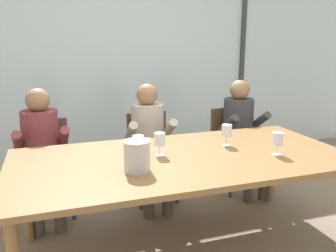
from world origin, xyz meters
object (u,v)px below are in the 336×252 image
(dining_table, at_px, (183,164))
(ice_bucket_primary, at_px, (137,155))
(chair_center, at_px, (232,142))
(wine_glass_near_bucket, at_px, (160,140))
(person_beige_jumper, at_px, (149,137))
(wine_glass_by_right_taster, at_px, (227,131))
(wine_glass_center_pour, at_px, (277,140))
(chair_near_curtain, at_px, (47,160))
(wine_glass_by_left_taster, at_px, (138,143))
(person_maroon_top, at_px, (42,147))
(person_charcoal_jacket, at_px, (242,129))
(chair_left_of_center, at_px, (150,149))

(dining_table, height_order, ice_bucket_primary, ice_bucket_primary)
(chair_center, relative_size, wine_glass_near_bucket, 5.00)
(person_beige_jumper, relative_size, wine_glass_by_right_taster, 6.83)
(person_beige_jumper, bearing_deg, wine_glass_center_pour, -54.87)
(chair_near_curtain, bearing_deg, wine_glass_near_bucket, -50.81)
(person_beige_jumper, relative_size, wine_glass_by_left_taster, 6.83)
(dining_table, relative_size, wine_glass_by_right_taster, 14.35)
(person_maroon_top, distance_m, wine_glass_by_right_taster, 1.63)
(chair_center, distance_m, person_charcoal_jacket, 0.22)
(dining_table, distance_m, chair_center, 1.40)
(chair_center, relative_size, person_maroon_top, 0.73)
(dining_table, distance_m, person_charcoal_jacket, 1.33)
(wine_glass_by_left_taster, bearing_deg, wine_glass_by_right_taster, 7.18)
(wine_glass_by_right_taster, bearing_deg, person_beige_jumper, 121.88)
(ice_bucket_primary, height_order, wine_glass_by_right_taster, ice_bucket_primary)
(chair_left_of_center, relative_size, wine_glass_near_bucket, 5.00)
(wine_glass_by_left_taster, relative_size, wine_glass_center_pour, 1.00)
(dining_table, height_order, person_beige_jumper, person_beige_jumper)
(chair_center, xyz_separation_m, person_beige_jumper, (-0.98, -0.12, 0.17))
(chair_center, distance_m, wine_glass_by_left_taster, 1.64)
(ice_bucket_primary, bearing_deg, chair_left_of_center, 70.68)
(dining_table, bearing_deg, ice_bucket_primary, -154.89)
(wine_glass_center_pour, bearing_deg, dining_table, 164.22)
(chair_center, bearing_deg, ice_bucket_primary, -143.98)
(chair_center, relative_size, person_charcoal_jacket, 0.73)
(dining_table, relative_size, wine_glass_center_pour, 14.35)
(ice_bucket_primary, height_order, wine_glass_center_pour, ice_bucket_primary)
(chair_near_curtain, distance_m, person_beige_jumper, 0.99)
(chair_left_of_center, height_order, chair_center, same)
(ice_bucket_primary, xyz_separation_m, wine_glass_by_left_taster, (0.07, 0.24, 0.01))
(person_charcoal_jacket, height_order, wine_glass_by_right_taster, person_charcoal_jacket)
(wine_glass_center_pour, bearing_deg, chair_left_of_center, 117.91)
(person_charcoal_jacket, height_order, wine_glass_center_pour, person_charcoal_jacket)
(person_charcoal_jacket, distance_m, wine_glass_center_pour, 1.13)
(chair_near_curtain, distance_m, wine_glass_center_pour, 2.08)
(person_charcoal_jacket, relative_size, wine_glass_by_left_taster, 6.83)
(wine_glass_near_bucket, distance_m, wine_glass_by_right_taster, 0.60)
(wine_glass_near_bucket, bearing_deg, person_beige_jumper, 79.89)
(chair_left_of_center, bearing_deg, wine_glass_center_pour, -64.23)
(chair_near_curtain, bearing_deg, person_charcoal_jacket, -6.06)
(ice_bucket_primary, bearing_deg, person_maroon_top, 120.10)
(chair_left_of_center, bearing_deg, chair_near_curtain, 178.86)
(chair_near_curtain, height_order, wine_glass_near_bucket, wine_glass_near_bucket)
(person_beige_jumper, height_order, wine_glass_center_pour, person_beige_jumper)
(wine_glass_by_left_taster, bearing_deg, person_charcoal_jacket, 31.64)
(wine_glass_center_pour, bearing_deg, chair_center, 76.40)
(wine_glass_by_right_taster, bearing_deg, ice_bucket_primary, -158.12)
(person_maroon_top, height_order, person_charcoal_jacket, same)
(dining_table, bearing_deg, chair_near_curtain, 133.98)
(chair_center, height_order, wine_glass_by_left_taster, wine_glass_by_left_taster)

